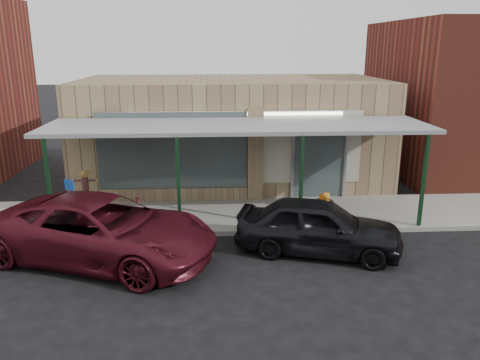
{
  "coord_description": "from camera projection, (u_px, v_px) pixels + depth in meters",
  "views": [
    {
      "loc": [
        -0.75,
        -10.95,
        5.47
      ],
      "look_at": [
        0.02,
        2.6,
        1.56
      ],
      "focal_mm": 35.0,
      "sensor_mm": 36.0,
      "label": 1
    }
  ],
  "objects": [
    {
      "name": "ground",
      "position": [
        245.0,
        266.0,
        12.06
      ],
      "size": [
        120.0,
        120.0,
        0.0
      ],
      "primitive_type": "plane",
      "color": "black",
      "rests_on": "ground"
    },
    {
      "name": "sidewalk",
      "position": [
        238.0,
        215.0,
        15.49
      ],
      "size": [
        40.0,
        3.2,
        0.15
      ],
      "primitive_type": "cube",
      "color": "gray",
      "rests_on": "ground"
    },
    {
      "name": "block_buildings_near",
      "position": [
        278.0,
        87.0,
        19.95
      ],
      "size": [
        61.0,
        8.0,
        8.0
      ],
      "color": "maroon",
      "rests_on": "ground"
    },
    {
      "name": "handicap_sign",
      "position": [
        71.0,
        198.0,
        13.77
      ],
      "size": [
        0.31,
        0.15,
        1.57
      ],
      "rotation": [
        0.0,
        0.0,
        -0.42
      ],
      "color": "gray",
      "rests_on": "sidewalk"
    },
    {
      "name": "car_maroon",
      "position": [
        102.0,
        230.0,
        12.2
      ],
      "size": [
        6.68,
        4.74,
        1.69
      ],
      "primitive_type": "imported",
      "rotation": [
        0.0,
        0.0,
        1.22
      ],
      "color": "#4C0F1A",
      "rests_on": "ground"
    },
    {
      "name": "parked_sedan",
      "position": [
        318.0,
        226.0,
        12.68
      ],
      "size": [
        4.77,
        2.97,
        1.51
      ],
      "rotation": [
        0.0,
        0.0,
        1.28
      ],
      "color": "black",
      "rests_on": "ground"
    },
    {
      "name": "barrel_scarecrow",
      "position": [
        87.0,
        197.0,
        15.48
      ],
      "size": [
        0.87,
        0.56,
        1.44
      ],
      "rotation": [
        0.0,
        0.0,
        0.0
      ],
      "color": "brown",
      "rests_on": "sidewalk"
    },
    {
      "name": "awning",
      "position": [
        238.0,
        127.0,
        14.64
      ],
      "size": [
        12.0,
        3.0,
        3.04
      ],
      "color": "gray",
      "rests_on": "ground"
    },
    {
      "name": "storefront",
      "position": [
        232.0,
        131.0,
        19.31
      ],
      "size": [
        12.0,
        6.25,
        4.2
      ],
      "color": "#93815A",
      "rests_on": "ground"
    },
    {
      "name": "barrel_pumpkin",
      "position": [
        324.0,
        205.0,
        15.43
      ],
      "size": [
        0.65,
        0.65,
        0.72
      ],
      "rotation": [
        0.0,
        0.0,
        0.07
      ],
      "color": "brown",
      "rests_on": "sidewalk"
    }
  ]
}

